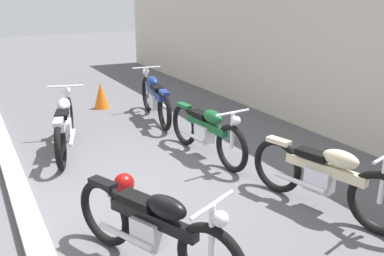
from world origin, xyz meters
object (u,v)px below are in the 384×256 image
at_px(traffic_cone, 101,95).
at_px(motorcycle_cream, 325,177).
at_px(motorcycle_silver, 65,124).
at_px(motorcycle_black, 154,228).
at_px(motorcycle_blue, 155,97).
at_px(helmet, 124,184).
at_px(motorcycle_green, 207,131).

relative_size(traffic_cone, motorcycle_cream, 0.29).
relative_size(traffic_cone, motorcycle_silver, 0.28).
relative_size(traffic_cone, motorcycle_black, 0.30).
xyz_separation_m(motorcycle_cream, motorcycle_blue, (-4.12, -0.22, 0.02)).
bearing_deg(motorcycle_black, helmet, 146.48).
distance_m(traffic_cone, motorcycle_silver, 2.49).
height_order(motorcycle_cream, motorcycle_blue, motorcycle_blue).
distance_m(motorcycle_black, motorcycle_green, 2.70).
height_order(motorcycle_green, motorcycle_blue, motorcycle_blue).
bearing_deg(motorcycle_cream, helmet, -142.58).
distance_m(helmet, motorcycle_silver, 1.81).
height_order(motorcycle_green, motorcycle_cream, motorcycle_cream).
distance_m(motorcycle_black, motorcycle_blue, 4.55).
bearing_deg(helmet, motorcycle_silver, -170.53).
bearing_deg(motorcycle_black, motorcycle_cream, 67.62).
bearing_deg(motorcycle_blue, motorcycle_green, -172.96).
height_order(motorcycle_black, motorcycle_silver, motorcycle_silver).
bearing_deg(helmet, motorcycle_blue, 148.70).
bearing_deg(motorcycle_black, motorcycle_blue, 132.36).
relative_size(motorcycle_black, motorcycle_green, 0.95).
xyz_separation_m(helmet, motorcycle_blue, (-2.62, 1.59, 0.32)).
bearing_deg(motorcycle_blue, motorcycle_black, 165.84).
bearing_deg(traffic_cone, motorcycle_blue, 26.92).
bearing_deg(motorcycle_silver, motorcycle_blue, -47.68).
distance_m(traffic_cone, motorcycle_black, 5.59).
bearing_deg(motorcycle_blue, traffic_cone, 36.97).
xyz_separation_m(motorcycle_silver, motorcycle_cream, (3.26, 2.11, -0.01)).
relative_size(motorcycle_green, motorcycle_cream, 1.00).
xyz_separation_m(motorcycle_black, motorcycle_blue, (-4.15, 1.87, 0.02)).
bearing_deg(motorcycle_green, motorcycle_silver, -128.36).
xyz_separation_m(motorcycle_black, motorcycle_green, (-2.05, 1.76, -0.01)).
height_order(traffic_cone, motorcycle_black, motorcycle_black).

